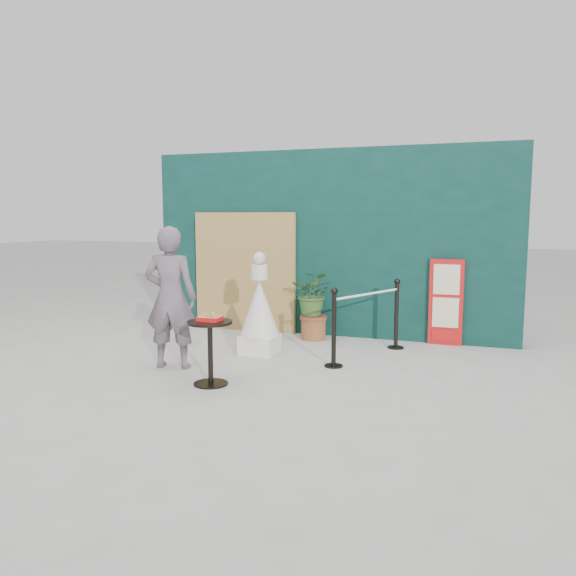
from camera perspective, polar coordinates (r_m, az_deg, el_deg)
The scene contains 10 objects.
ground at distance 6.51m, azimuth -3.61°, elevation -10.06°, with size 60.00×60.00×0.00m, color #ADAAA5.
back_wall at distance 9.20m, azimuth 4.10°, elevation 4.56°, with size 6.00×0.30×3.00m, color black.
bamboo_fence at distance 9.51m, azimuth -4.43°, elevation 1.63°, with size 1.80×0.08×2.00m, color tan.
woman at distance 7.29m, azimuth -11.83°, elevation -0.96°, with size 0.66×0.44×1.82m, color #685963.
menu_board at distance 8.77m, azimuth 15.75°, elevation -1.42°, with size 0.50×0.07×1.30m.
statue at distance 7.93m, azimuth -2.91°, elevation -2.50°, with size 0.56×0.56×1.44m.
cafe_table at distance 6.54m, azimuth -7.91°, elevation -5.50°, with size 0.52×0.52×0.75m.
food_basket at distance 6.48m, azimuth -7.93°, elevation -3.01°, with size 0.26×0.19×0.11m.
planter at distance 8.83m, azimuth 2.61°, elevation -1.24°, with size 0.64×0.55×1.08m.
stanchion_barrier at distance 7.82m, azimuth 8.05°, elevation -3.41°, with size 0.84×1.54×1.03m.
Camera 1 is at (2.46, -5.70, 1.95)m, focal length 35.00 mm.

